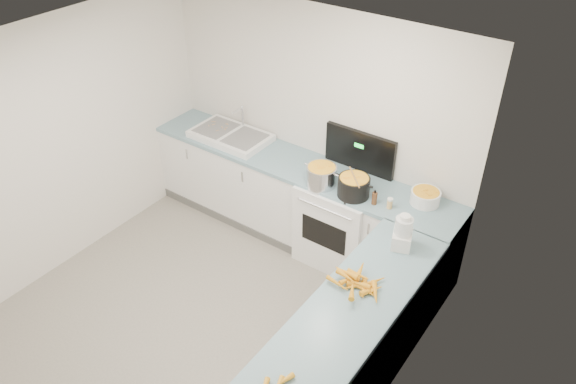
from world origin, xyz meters
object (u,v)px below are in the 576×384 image
Objects in this scene: black_pot at (354,188)px; steel_pot at (321,177)px; stove at (341,219)px; sink at (231,136)px; extract_bottle at (374,198)px; food_processor at (403,233)px; spice_jar at (390,204)px; mixing_bowl at (425,197)px.

steel_pot is at bearing -176.97° from black_pot.
stove reaches higher than black_pot.
black_pot is (0.35, 0.02, -0.00)m from steel_pot.
steel_pot reaches higher than black_pot.
sink reaches higher than extract_bottle.
extract_bottle is 0.39× the size of food_processor.
stove reaches higher than food_processor.
steel_pot is at bearing -178.93° from extract_bottle.
sink reaches higher than spice_jar.
black_pot is 0.66m from mixing_bowl.
black_pot is 3.43× the size of spice_jar.
stove is 1.54m from sink.
mixing_bowl is at bearing 97.93° from food_processor.
mixing_bowl is 0.35m from spice_jar.
extract_bottle is (0.23, -0.01, -0.03)m from black_pot.
stove reaches higher than sink.
extract_bottle is 0.62m from food_processor.
black_pot is 0.37m from spice_jar.
black_pot is (1.64, -0.16, 0.05)m from sink.
black_pot is at bearing -5.62° from sink.
extract_bottle is 1.40× the size of spice_jar.
steel_pot is 0.99m from mixing_bowl.
stove is 0.77m from spice_jar.
spice_jar is at bearing 10.08° from extract_bottle.
mixing_bowl is at bearing 48.66° from spice_jar.
steel_pot is at bearing -133.55° from stove.
sink is at bearing 175.92° from spice_jar.
black_pot is (0.19, -0.15, 0.55)m from stove.
spice_jar is (0.14, 0.03, -0.02)m from extract_bottle.
steel_pot is (1.29, -0.18, 0.05)m from sink.
extract_bottle is 0.15m from spice_jar.
mixing_bowl reaches higher than spice_jar.
mixing_bowl is at bearing 24.93° from black_pot.
spice_jar is at bearing -131.34° from mixing_bowl.
spice_jar is at bearing -4.08° from sink.
stove is 0.60m from steel_pot.
spice_jar is 0.54m from food_processor.
spice_jar is at bearing -12.87° from stove.
stove reaches higher than steel_pot.
food_processor is (2.33, -0.57, 0.10)m from sink.
food_processor reaches higher than steel_pot.
steel_pot is 0.93× the size of food_processor.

